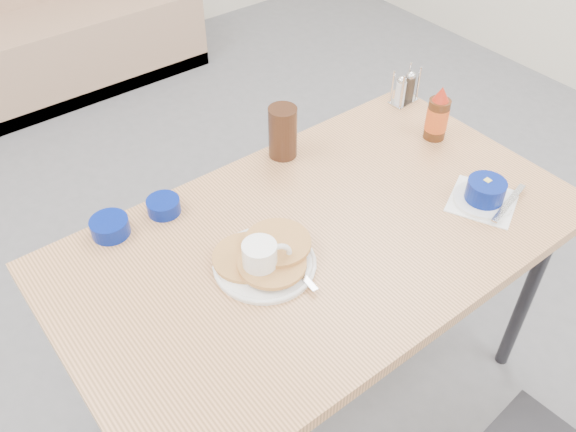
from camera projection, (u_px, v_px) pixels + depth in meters
booth_bench at (25, 34)px, 3.37m from camera, size 1.90×0.56×1.22m
dining_table at (321, 250)px, 1.65m from camera, size 1.40×0.80×0.76m
pancake_plate at (265, 259)px, 1.51m from camera, size 0.26×0.28×0.05m
coffee_mug at (261, 259)px, 1.47m from camera, size 0.12×0.09×0.10m
grits_setting at (485, 193)px, 1.68m from camera, size 0.25×0.23×0.07m
creamer_bowl at (110, 227)px, 1.59m from camera, size 0.10×0.10×0.05m
butter_bowl at (164, 206)px, 1.66m from camera, size 0.09×0.09×0.04m
amber_tumbler at (283, 132)px, 1.81m from camera, size 0.09×0.09×0.16m
condiment_caddy at (405, 90)px, 2.06m from camera, size 0.11×0.07×0.12m
syrup_bottle at (437, 116)px, 1.88m from camera, size 0.07×0.07×0.18m
sugar_wrapper at (261, 290)px, 1.46m from camera, size 0.04×0.04×0.00m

